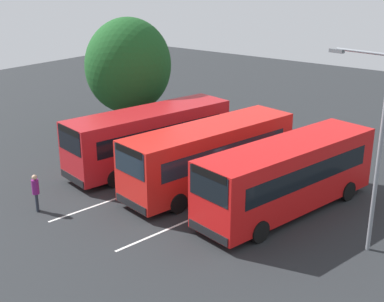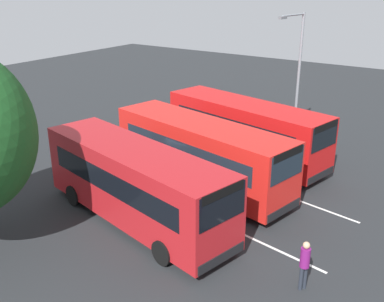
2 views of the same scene
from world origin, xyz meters
The scene contains 9 objects.
ground_plane centered at (0.00, 0.00, 0.00)m, with size 72.42×72.42×0.00m, color #232628.
bus_far_left centered at (-0.24, -4.25, 1.76)m, with size 9.87×4.41×3.20m.
bus_center_left centered at (0.13, 0.04, 1.76)m, with size 9.86×4.26×3.20m.
bus_center_right centered at (0.19, 4.32, 1.76)m, with size 9.87×4.36×3.20m.
pedestrian centered at (7.05, -4.55, 1.04)m, with size 0.44×0.44×1.76m.
street_lamp centered at (1.29, 8.28, 4.43)m, with size 0.55×2.50×7.68m.
depot_tree centered at (-3.85, -9.16, 4.55)m, with size 5.72×5.15×7.56m.
lane_stripe_outer_left centered at (0.00, -2.05, 0.00)m, with size 15.13×0.12×0.01m, color silver.
lane_stripe_inner_left centered at (0.00, 2.05, 0.00)m, with size 15.13×0.12×0.01m, color silver.
Camera 1 is at (19.87, 14.07, 10.46)m, focal length 49.11 mm.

